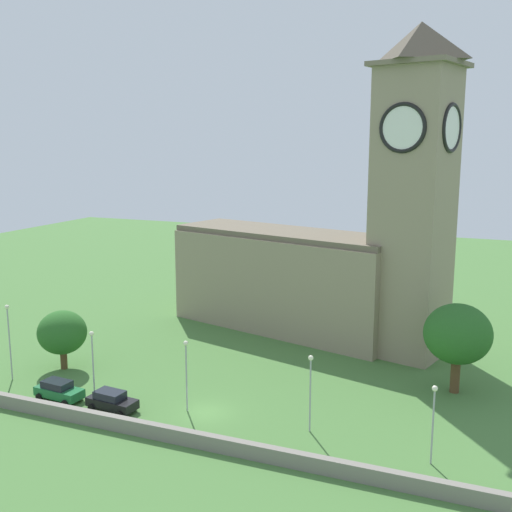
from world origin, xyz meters
The scene contains 12 objects.
ground_plane centered at (0.00, 15.00, 0.00)m, with size 200.00×200.00×0.00m, color #477538.
church centered at (3.73, 25.29, 10.65)m, with size 37.14×18.01×36.18m.
quay_barrier centered at (0.00, -5.97, 0.62)m, with size 50.53×0.70×1.25m, color gray.
car_green centered at (-14.14, -2.79, 0.93)m, with size 4.87×2.53×1.83m.
car_black centered at (-8.15, -2.86, 0.91)m, with size 4.81×2.56×1.79m.
streetlamp_west_end centered at (-21.86, -0.64, 5.18)m, with size 0.44×0.44×7.89m.
streetlamp_west_mid centered at (-11.42, -1.01, 4.38)m, with size 0.44×0.44×6.49m.
streetlamp_central centered at (-1.78, -0.41, 4.45)m, with size 0.44×0.44×6.61m.
streetlamp_east_mid centered at (9.62, -0.03, 4.49)m, with size 0.44×0.44×6.68m.
streetlamp_east_end centered at (19.65, -1.61, 4.24)m, with size 0.44×0.44×6.24m.
tree_riverside_east centered at (-19.01, 3.88, 4.01)m, with size 5.14×5.14×6.35m.
tree_by_tower centered at (20.18, 13.12, 5.84)m, with size 6.42×6.42×8.78m.
Camera 1 is at (23.47, -45.85, 23.90)m, focal length 42.93 mm.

